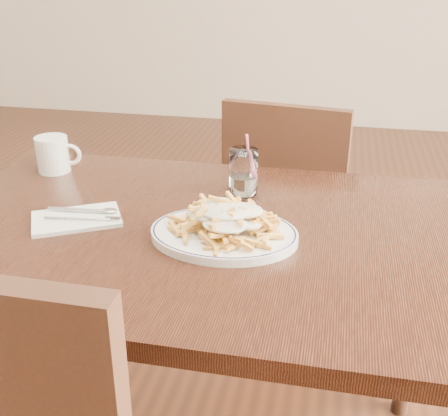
% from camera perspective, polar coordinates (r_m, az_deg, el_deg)
% --- Properties ---
extents(table, '(1.20, 0.80, 0.75)m').
position_cam_1_polar(table, '(1.26, -3.12, -5.14)').
color(table, black).
rests_on(table, ground).
extents(chair_far, '(0.46, 0.46, 0.87)m').
position_cam_1_polar(chair_far, '(1.94, 6.59, 0.17)').
color(chair_far, black).
rests_on(chair_far, ground).
extents(fries_plate, '(0.37, 0.34, 0.02)m').
position_cam_1_polar(fries_plate, '(1.16, 0.00, -2.65)').
color(fries_plate, white).
rests_on(fries_plate, table).
extents(loaded_fries, '(0.24, 0.21, 0.07)m').
position_cam_1_polar(loaded_fries, '(1.14, 0.00, -0.70)').
color(loaded_fries, gold).
rests_on(loaded_fries, fries_plate).
extents(napkin, '(0.23, 0.20, 0.01)m').
position_cam_1_polar(napkin, '(1.28, -14.76, -1.09)').
color(napkin, silver).
rests_on(napkin, table).
extents(cutlery, '(0.19, 0.08, 0.01)m').
position_cam_1_polar(cutlery, '(1.29, -14.71, -0.67)').
color(cutlery, silver).
rests_on(cutlery, napkin).
extents(water_glass, '(0.07, 0.07, 0.15)m').
position_cam_1_polar(water_glass, '(1.37, 1.99, 3.40)').
color(water_glass, white).
rests_on(water_glass, table).
extents(coffee_mug, '(0.12, 0.09, 0.10)m').
position_cam_1_polar(coffee_mug, '(1.58, -16.93, 5.24)').
color(coffee_mug, white).
rests_on(coffee_mug, table).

